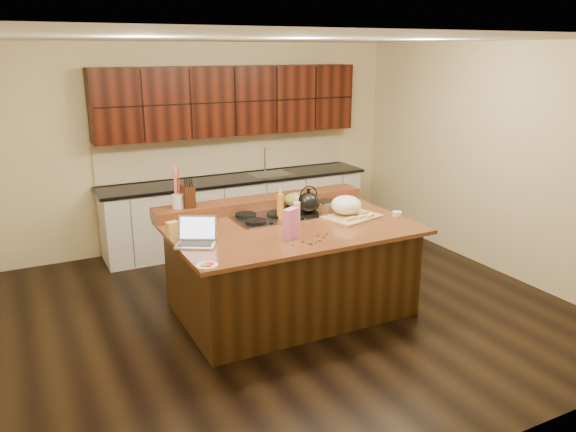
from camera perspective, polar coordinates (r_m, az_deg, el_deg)
name	(u,v)px	position (r m, az deg, el deg)	size (l,w,h in m)	color
room	(290,183)	(5.50, 0.24, 3.37)	(5.52, 5.02, 2.72)	black
island	(290,267)	(5.76, 0.23, -5.24)	(2.40, 1.60, 0.92)	black
back_ledge	(261,203)	(6.20, -2.72, 1.35)	(2.40, 0.30, 0.12)	black
cooktop	(277,216)	(5.86, -1.11, 0.02)	(0.92, 0.52, 0.05)	gray
back_counter	(235,174)	(7.68, -5.37, 4.30)	(3.70, 0.66, 2.40)	silver
kettle	(308,203)	(5.85, 2.09, 1.36)	(0.24, 0.24, 0.22)	black
green_bowl	(297,200)	(6.07, 0.90, 1.65)	(0.28, 0.28, 0.15)	olive
laptop	(197,237)	(5.12, -9.27, -2.09)	(0.44, 0.41, 0.24)	#B7B7BC
oil_bottle	(280,207)	(5.75, -0.78, 0.93)	(0.07, 0.07, 0.27)	orange
vinegar_bottle	(297,214)	(5.52, 0.90, 0.16)	(0.06, 0.06, 0.25)	silver
wooden_tray	(348,208)	(5.88, 6.07, 0.84)	(0.64, 0.53, 0.22)	tan
ramekin_a	(397,214)	(6.02, 11.01, 0.23)	(0.10, 0.10, 0.04)	white
ramekin_b	(354,213)	(5.96, 6.70, 0.27)	(0.10, 0.10, 0.04)	white
ramekin_c	(339,209)	(6.10, 5.19, 0.70)	(0.10, 0.10, 0.04)	white
strainer_bowl	(328,206)	(6.12, 4.07, 0.98)	(0.24, 0.24, 0.09)	#996B3F
kitchen_timer	(373,215)	(5.87, 8.60, 0.06)	(0.08, 0.08, 0.07)	silver
pink_bag	(291,224)	(5.18, 0.28, -0.77)	(0.15, 0.08, 0.28)	pink
candy_plate	(207,265)	(4.61, -8.25, -4.99)	(0.18, 0.18, 0.01)	white
package_box	(173,229)	(5.34, -11.64, -1.35)	(0.11, 0.07, 0.15)	gold
utensil_crock	(178,201)	(5.86, -11.12, 1.46)	(0.12, 0.12, 0.14)	white
knife_block	(188,196)	(5.88, -10.14, 1.98)	(0.11, 0.18, 0.22)	black
gumdrop_0	(311,244)	(5.05, 2.35, -2.82)	(0.02, 0.02, 0.02)	red
gumdrop_1	(293,245)	(5.02, 0.47, -2.95)	(0.02, 0.02, 0.02)	#198C26
gumdrop_2	(303,241)	(5.10, 1.49, -2.60)	(0.02, 0.02, 0.02)	red
gumdrop_3	(327,234)	(5.33, 3.97, -1.80)	(0.02, 0.02, 0.02)	#198C26
gumdrop_4	(320,240)	(5.14, 3.27, -2.47)	(0.02, 0.02, 0.02)	red
gumdrop_5	(309,243)	(5.07, 2.18, -2.76)	(0.02, 0.02, 0.02)	#198C26
gumdrop_6	(324,237)	(5.24, 3.68, -2.11)	(0.02, 0.02, 0.02)	red
gumdrop_7	(317,241)	(5.12, 2.92, -2.57)	(0.02, 0.02, 0.02)	#198C26
gumdrop_8	(318,235)	(5.29, 3.07, -1.94)	(0.02, 0.02, 0.02)	red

